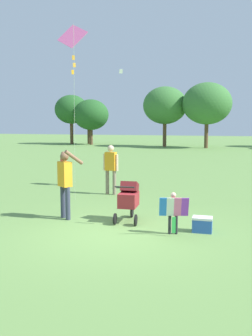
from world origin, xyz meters
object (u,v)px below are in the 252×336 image
(kite_adult_black, at_px, (72,41))
(person_couple_left, at_px, (63,165))
(child_with_butterfly_kite, at_px, (173,209))
(person_adult_flyer, at_px, (65,179))
(stroller, at_px, (129,198))
(cooler_box, at_px, (202,224))
(person_sitting_far, at_px, (111,166))

(kite_adult_black, height_order, person_couple_left, kite_adult_black)
(child_with_butterfly_kite, distance_m, person_adult_flyer, 3.03)
(stroller, bearing_deg, child_with_butterfly_kite, -34.82)
(kite_adult_black, bearing_deg, stroller, -41.65)
(stroller, height_order, person_couple_left, person_couple_left)
(person_adult_flyer, distance_m, cooler_box, 3.65)
(stroller, distance_m, person_couple_left, 6.11)
(person_adult_flyer, bearing_deg, cooler_box, -4.91)
(person_sitting_far, xyz_separation_m, cooler_box, (3.39, -3.80, -0.84))
(person_sitting_far, xyz_separation_m, person_couple_left, (-2.40, 1.39, -0.22))
(person_adult_flyer, distance_m, person_sitting_far, 3.50)
(stroller, distance_m, person_sitting_far, 3.65)
(stroller, distance_m, cooler_box, 1.99)
(stroller, relative_size, cooler_box, 2.43)
(child_with_butterfly_kite, distance_m, person_sitting_far, 5.03)
(child_with_butterfly_kite, xyz_separation_m, person_adult_flyer, (-2.91, 0.68, 0.47))
(child_with_butterfly_kite, bearing_deg, person_adult_flyer, 166.81)
(child_with_butterfly_kite, bearing_deg, cooler_box, 31.46)
(person_couple_left, height_order, cooler_box, person_couple_left)
(child_with_butterfly_kite, relative_size, kite_adult_black, 0.17)
(stroller, bearing_deg, kite_adult_black, 138.35)
(stroller, relative_size, kite_adult_black, 0.20)
(cooler_box, bearing_deg, kite_adult_black, 148.56)
(kite_adult_black, relative_size, cooler_box, 12.41)
(person_adult_flyer, xyz_separation_m, kite_adult_black, (-0.69, 2.28, 3.93))
(person_sitting_far, height_order, cooler_box, person_sitting_far)
(person_adult_flyer, height_order, person_couple_left, person_adult_flyer)
(person_adult_flyer, relative_size, cooler_box, 4.05)
(stroller, xyz_separation_m, kite_adult_black, (-2.34, 2.08, 4.38))
(person_sitting_far, height_order, person_couple_left, person_sitting_far)
(child_with_butterfly_kite, bearing_deg, stroller, 145.18)
(stroller, distance_m, kite_adult_black, 5.38)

